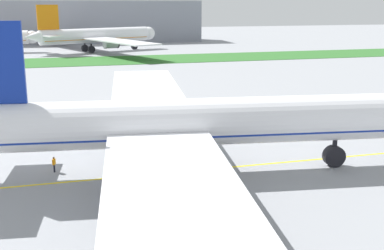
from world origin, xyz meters
The scene contains 7 objects.
ground_plane centered at (0.00, 0.00, 0.00)m, with size 600.00×600.00×0.00m, color gray.
apron_taxi_line centered at (0.00, 2.78, 0.00)m, with size 280.00×0.36×0.01m, color yellow.
grass_median_strip centered at (0.00, 106.63, 0.05)m, with size 320.00×24.00×0.10m, color #2D6628.
airliner_foreground centered at (2.68, 2.44, 5.33)m, with size 52.83×85.47×15.68m.
ground_crew_marshaller_front centered at (-9.02, 6.15, 1.02)m, with size 0.37×0.56×1.67m.
parked_airliner_far_right centered at (4.88, 135.58, 5.62)m, with size 47.53×76.84×16.55m.
terminal_building centered at (5.75, 180.09, 9.00)m, with size 98.28×20.00×18.00m, color gray.
Camera 1 is at (-7.88, -44.80, 17.35)m, focal length 45.99 mm.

